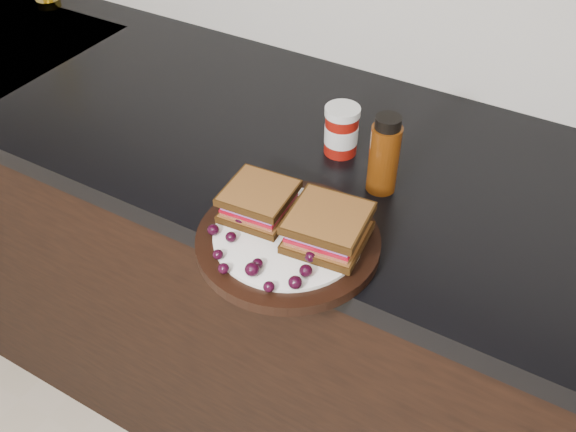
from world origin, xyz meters
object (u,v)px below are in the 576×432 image
at_px(plate, 288,241).
at_px(oil_bottle, 384,154).
at_px(sandwich_left, 259,201).
at_px(condiment_jar, 341,130).

bearing_deg(plate, oil_bottle, 72.21).
height_order(sandwich_left, condiment_jar, condiment_jar).
distance_m(plate, condiment_jar, 0.27).
bearing_deg(sandwich_left, condiment_jar, 80.54).
xyz_separation_m(plate, sandwich_left, (-0.06, 0.02, 0.04)).
relative_size(sandwich_left, condiment_jar, 1.10).
bearing_deg(condiment_jar, plate, -80.83).
height_order(condiment_jar, oil_bottle, oil_bottle).
height_order(plate, oil_bottle, oil_bottle).
bearing_deg(oil_bottle, sandwich_left, -125.19).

